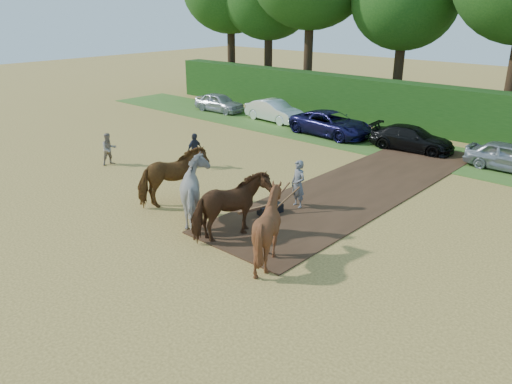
# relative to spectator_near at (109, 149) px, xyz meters

# --- Properties ---
(ground) EXTENTS (120.00, 120.00, 0.00)m
(ground) POSITION_rel_spectator_near_xyz_m (9.75, -1.32, -0.82)
(ground) COLOR gold
(ground) RESTS_ON ground
(earth_strip) EXTENTS (4.50, 17.00, 0.05)m
(earth_strip) POSITION_rel_spectator_near_xyz_m (11.25, 5.68, -0.79)
(earth_strip) COLOR #472D1C
(earth_strip) RESTS_ON ground
(grass_verge) EXTENTS (50.00, 5.00, 0.03)m
(grass_verge) POSITION_rel_spectator_near_xyz_m (9.75, 12.68, -0.80)
(grass_verge) COLOR #38601E
(grass_verge) RESTS_ON ground
(hedgerow) EXTENTS (46.00, 1.60, 3.00)m
(hedgerow) POSITION_rel_spectator_near_xyz_m (9.75, 17.18, 0.68)
(hedgerow) COLOR #14380F
(hedgerow) RESTS_ON ground
(spectator_near) EXTENTS (0.75, 0.89, 1.64)m
(spectator_near) POSITION_rel_spectator_near_xyz_m (0.00, 0.00, 0.00)
(spectator_near) COLOR #B4A58E
(spectator_near) RESTS_ON ground
(spectator_far) EXTENTS (0.53, 1.05, 1.72)m
(spectator_far) POSITION_rel_spectator_near_xyz_m (3.48, 2.66, 0.04)
(spectator_far) COLOR #272934
(spectator_far) RESTS_ON ground
(plough_team) EXTENTS (8.11, 5.74, 2.35)m
(plough_team) POSITION_rel_spectator_near_xyz_m (9.68, -1.70, 0.35)
(plough_team) COLOR brown
(plough_team) RESTS_ON ground
(parked_cars) EXTENTS (40.63, 3.33, 1.49)m
(parked_cars) POSITION_rel_spectator_near_xyz_m (13.07, 12.63, -0.10)
(parked_cars) COLOR #B3B5BA
(parked_cars) RESTS_ON ground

